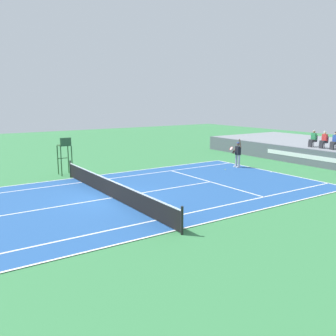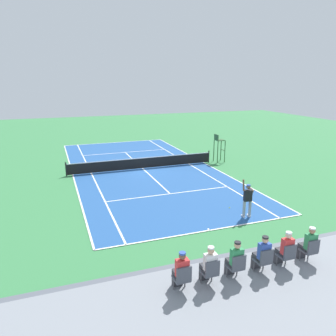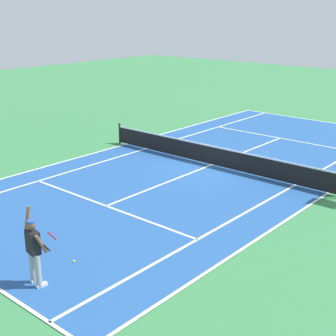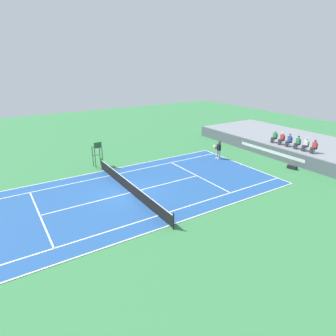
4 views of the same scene
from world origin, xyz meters
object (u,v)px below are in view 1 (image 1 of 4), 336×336
object	(u,v)px
tennis_player	(238,154)
umpire_chair	(65,151)
spectator_seated_2	(335,141)
tennis_ball	(225,169)
spectator_seated_1	(324,140)
spectator_seated_0	(313,139)

from	to	relation	value
tennis_player	umpire_chair	bearing A→B (deg)	-111.29
spectator_seated_2	tennis_player	bearing A→B (deg)	-120.11
tennis_player	tennis_ball	bearing A→B (deg)	-80.45
spectator_seated_1	spectator_seated_2	xyz separation A→B (m)	(0.86, 0.00, 0.00)
spectator_seated_1	tennis_player	distance (m)	6.77
spectator_seated_2	tennis_ball	xyz separation A→B (m)	(-3.34, -7.51, -1.82)
spectator_seated_2	tennis_player	world-z (taller)	spectator_seated_2
spectator_seated_1	tennis_ball	distance (m)	8.12
tennis_player	tennis_ball	distance (m)	1.68
tennis_ball	spectator_seated_0	bearing A→B (deg)	78.29
spectator_seated_0	spectator_seated_2	bearing A→B (deg)	0.00
spectator_seated_0	spectator_seated_1	bearing A→B (deg)	0.00
spectator_seated_1	tennis_player	xyz separation A→B (m)	(-2.70, -6.15, -0.86)
tennis_player	tennis_ball	world-z (taller)	tennis_player
tennis_ball	umpire_chair	xyz separation A→B (m)	(-4.56, -9.75, 1.52)
spectator_seated_0	spectator_seated_1	world-z (taller)	same
spectator_seated_0	tennis_player	size ratio (longest dim) A/B	0.61
spectator_seated_2	spectator_seated_0	bearing A→B (deg)	180.00
spectator_seated_0	spectator_seated_2	xyz separation A→B (m)	(1.78, 0.00, 0.00)
spectator_seated_0	tennis_player	world-z (taller)	spectator_seated_0
spectator_seated_2	tennis_ball	distance (m)	8.42
spectator_seated_2	tennis_player	xyz separation A→B (m)	(-3.57, -6.15, -0.86)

